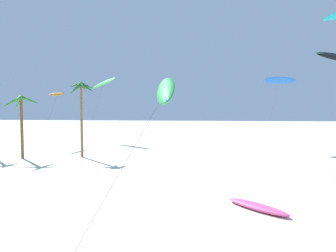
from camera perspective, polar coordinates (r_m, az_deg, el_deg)
palm_tree_1 at (r=46.45m, az=-24.48°, el=3.14°), size 4.78×5.17×8.37m
palm_tree_2 at (r=45.02m, az=-15.11°, el=5.53°), size 3.77×3.82×10.17m
flying_kite_0 at (r=15.49m, az=-0.43°, el=6.55°), size 4.70×7.34×8.89m
flying_kite_2 at (r=58.55m, az=-19.01°, el=5.36°), size 2.61×5.04×9.57m
flying_kite_4 at (r=55.13m, az=19.19°, el=7.62°), size 6.22×4.98×11.71m
flying_kite_5 at (r=64.69m, az=-11.36°, el=7.39°), size 6.47×12.77×12.75m
grounded_kite_0 at (r=23.08m, az=15.53°, el=-13.57°), size 4.10×4.25×0.39m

